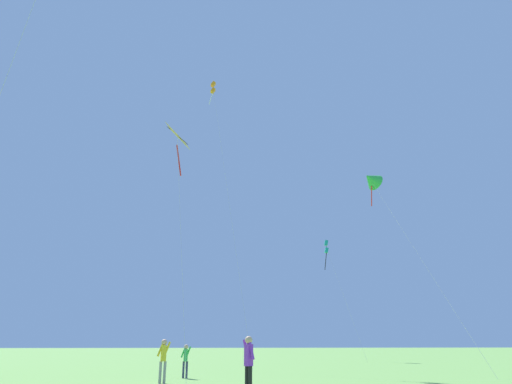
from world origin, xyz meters
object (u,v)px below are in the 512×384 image
kite_teal_box (326,248)px  person_child_small (163,357)px  kite_orange_box (213,90)px  kite_yellow_diamond (178,144)px  person_in_blue_jacket (249,360)px  person_in_red_shirt (186,358)px  kite_green_small (371,179)px

kite_teal_box → person_child_small: (-15.52, -27.25, -10.71)m
kite_orange_box → person_child_small: kite_orange_box is taller
kite_orange_box → kite_yellow_diamond: kite_orange_box is taller
person_in_blue_jacket → person_child_small: (-3.03, 5.32, -0.03)m
person_in_red_shirt → person_child_small: bearing=-106.9°
kite_teal_box → person_in_red_shirt: size_ratio=8.18×
kite_green_small → kite_teal_box: size_ratio=1.13×
kite_orange_box → person_in_red_shirt: kite_orange_box is taller
person_in_red_shirt → kite_orange_box: bearing=85.5°
kite_yellow_diamond → person_child_small: 15.33m
kite_teal_box → kite_green_small: bearing=-94.8°
kite_orange_box → kite_teal_box: (13.42, 8.99, -13.62)m
kite_yellow_diamond → person_child_small: kite_yellow_diamond is taller
kite_teal_box → person_child_small: kite_teal_box is taller
kite_yellow_diamond → person_in_blue_jacket: kite_yellow_diamond is taller
person_in_blue_jacket → person_in_red_shirt: bearing=104.5°
kite_yellow_diamond → kite_orange_box: bearing=76.9°
person_in_blue_jacket → kite_yellow_diamond: bearing=104.9°
kite_green_small → person_child_small: bearing=-145.3°
person_in_blue_jacket → person_child_small: bearing=119.7°
kite_teal_box → kite_yellow_diamond: (-15.92, -19.73, 2.64)m
kite_yellow_diamond → person_in_blue_jacket: bearing=-75.1°
kite_orange_box → kite_yellow_diamond: bearing=-103.1°
kite_teal_box → person_in_red_shirt: 30.39m
kite_orange_box → kite_green_small: (11.95, -8.52, -12.00)m
kite_yellow_diamond → person_child_small: (0.39, -7.52, -13.35)m
kite_green_small → kite_yellow_diamond: 14.66m
kite_green_small → person_in_red_shirt: size_ratio=9.21×
kite_orange_box → kite_green_small: size_ratio=1.86×
person_in_blue_jacket → person_child_small: person_in_blue_jacket is taller
kite_yellow_diamond → person_in_red_shirt: 14.30m
kite_yellow_diamond → person_in_blue_jacket: 18.81m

